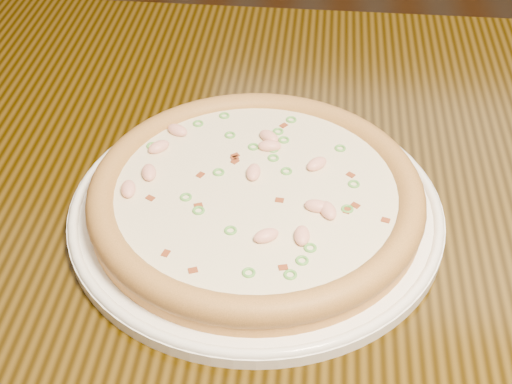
{
  "coord_description": "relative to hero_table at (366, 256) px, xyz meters",
  "views": [
    {
      "loc": [
        -0.33,
        -0.66,
        1.23
      ],
      "look_at": [
        -0.38,
        -0.15,
        0.78
      ],
      "focal_mm": 50.0,
      "sensor_mm": 36.0,
      "label": 1
    }
  ],
  "objects": [
    {
      "name": "hero_table",
      "position": [
        0.0,
        0.0,
        0.0
      ],
      "size": [
        1.2,
        0.8,
        0.75
      ],
      "color": "black",
      "rests_on": "ground"
    },
    {
      "name": "plate",
      "position": [
        -0.12,
        -0.05,
        0.11
      ],
      "size": [
        0.37,
        0.37,
        0.02
      ],
      "color": "white",
      "rests_on": "hero_table"
    },
    {
      "name": "pizza",
      "position": [
        -0.12,
        -0.05,
        0.13
      ],
      "size": [
        0.33,
        0.33,
        0.03
      ],
      "color": "#D0884A",
      "rests_on": "plate"
    }
  ]
}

